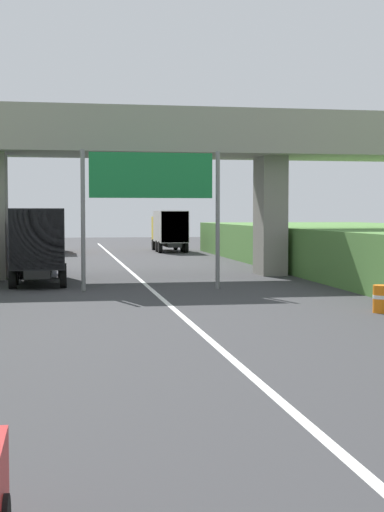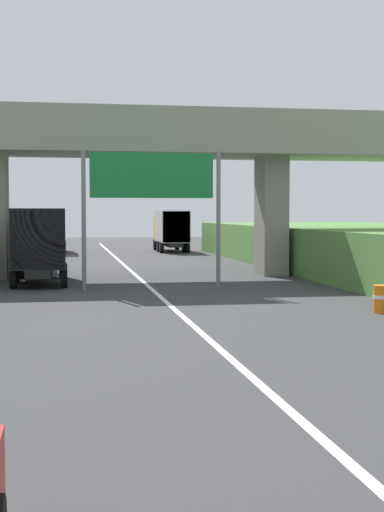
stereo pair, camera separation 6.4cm
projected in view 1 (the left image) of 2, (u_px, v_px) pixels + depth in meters
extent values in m
cube|color=white|center=(154.00, 291.00, 30.90)|extent=(0.20, 99.79, 0.01)
cube|color=gray|center=(136.00, 144.00, 37.87)|extent=(40.00, 4.80, 1.10)
cube|color=gray|center=(140.00, 117.00, 35.62)|extent=(40.00, 0.36, 1.10)
cube|color=gray|center=(132.00, 127.00, 39.99)|extent=(40.00, 0.36, 1.10)
cube|color=gray|center=(270.00, 216.00, 39.27)|extent=(1.30, 2.20, 6.17)
cylinder|color=slate|center=(83.00, 220.00, 30.98)|extent=(0.18, 0.18, 5.87)
cylinder|color=slate|center=(218.00, 220.00, 31.95)|extent=(0.18, 0.18, 5.87)
cube|color=#167238|center=(151.00, 175.00, 31.36)|extent=(5.20, 0.12, 1.90)
cube|color=white|center=(151.00, 175.00, 31.34)|extent=(4.89, 0.01, 1.67)
cube|color=black|center=(169.00, 244.00, 63.50)|extent=(1.10, 7.30, 0.36)
cube|color=gold|center=(165.00, 229.00, 65.99)|extent=(2.10, 2.10, 2.10)
cube|color=#2D3842|center=(163.00, 225.00, 66.98)|extent=(1.89, 0.06, 0.90)
cube|color=#B7B7B2|center=(171.00, 226.00, 62.38)|extent=(2.30, 5.20, 2.60)
cube|color=gray|center=(175.00, 227.00, 59.84)|extent=(2.21, 0.04, 2.50)
cylinder|color=black|center=(154.00, 245.00, 65.90)|extent=(0.30, 0.96, 0.96)
cylinder|color=black|center=(176.00, 244.00, 66.23)|extent=(0.30, 0.96, 0.96)
cylinder|color=black|center=(160.00, 247.00, 60.89)|extent=(0.30, 0.96, 0.96)
cylinder|color=black|center=(186.00, 247.00, 61.25)|extent=(0.30, 0.96, 0.96)
cylinder|color=black|center=(157.00, 246.00, 62.55)|extent=(0.30, 0.96, 0.96)
cylinder|color=black|center=(183.00, 246.00, 62.91)|extent=(0.30, 0.96, 0.96)
cube|color=black|center=(49.00, 244.00, 61.86)|extent=(1.10, 7.30, 0.36)
cube|color=orange|center=(50.00, 229.00, 64.35)|extent=(2.10, 2.10, 2.10)
cube|color=#2D3842|center=(50.00, 225.00, 65.34)|extent=(1.89, 0.06, 0.90)
cube|color=orange|center=(49.00, 227.00, 60.74)|extent=(2.30, 5.20, 2.60)
cube|color=#AC5B13|center=(48.00, 227.00, 58.20)|extent=(2.21, 0.04, 2.50)
cylinder|color=black|center=(39.00, 245.00, 64.26)|extent=(0.30, 0.96, 0.96)
cylinder|color=black|center=(61.00, 245.00, 64.59)|extent=(0.30, 0.96, 0.96)
cylinder|color=black|center=(35.00, 248.00, 59.25)|extent=(0.30, 0.96, 0.96)
cylinder|color=black|center=(63.00, 248.00, 59.61)|extent=(0.30, 0.96, 0.96)
cylinder|color=black|center=(36.00, 247.00, 60.91)|extent=(0.30, 0.96, 0.96)
cylinder|color=black|center=(63.00, 247.00, 61.27)|extent=(0.30, 0.96, 0.96)
cube|color=black|center=(40.00, 269.00, 34.71)|extent=(1.10, 7.30, 0.36)
cube|color=black|center=(41.00, 240.00, 37.20)|extent=(2.10, 2.10, 2.10)
cube|color=#2D3842|center=(42.00, 234.00, 38.19)|extent=(1.89, 0.06, 0.90)
cube|color=black|center=(39.00, 238.00, 33.59)|extent=(2.30, 5.20, 2.60)
cube|color=black|center=(37.00, 240.00, 31.05)|extent=(2.21, 0.04, 2.50)
cylinder|color=black|center=(21.00, 269.00, 37.12)|extent=(0.30, 0.96, 0.96)
cylinder|color=black|center=(61.00, 268.00, 37.44)|extent=(0.30, 0.96, 0.96)
cylinder|color=black|center=(13.00, 277.00, 32.10)|extent=(0.30, 0.96, 0.96)
cylinder|color=black|center=(63.00, 277.00, 32.46)|extent=(0.30, 0.96, 0.96)
cylinder|color=black|center=(15.00, 274.00, 33.76)|extent=(0.30, 0.96, 0.96)
cylinder|color=black|center=(63.00, 274.00, 34.12)|extent=(0.30, 0.96, 0.96)
cube|color=#233D9E|center=(34.00, 260.00, 40.55)|extent=(1.76, 4.10, 0.76)
cube|color=#233D9E|center=(34.00, 247.00, 40.36)|extent=(1.56, 1.90, 0.64)
cube|color=#2D3842|center=(33.00, 248.00, 39.46)|extent=(1.44, 0.06, 0.54)
cylinder|color=black|center=(20.00, 266.00, 41.68)|extent=(0.22, 0.64, 0.64)
cylinder|color=black|center=(50.00, 265.00, 41.96)|extent=(0.22, 0.64, 0.64)
cylinder|color=black|center=(17.00, 269.00, 39.18)|extent=(0.22, 0.64, 0.64)
cylinder|color=black|center=(49.00, 269.00, 39.46)|extent=(0.22, 0.64, 0.64)
cylinder|color=orange|center=(382.00, 299.00, 24.31)|extent=(0.56, 0.56, 0.90)
cylinder|color=white|center=(382.00, 297.00, 24.30)|extent=(0.57, 0.57, 0.12)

